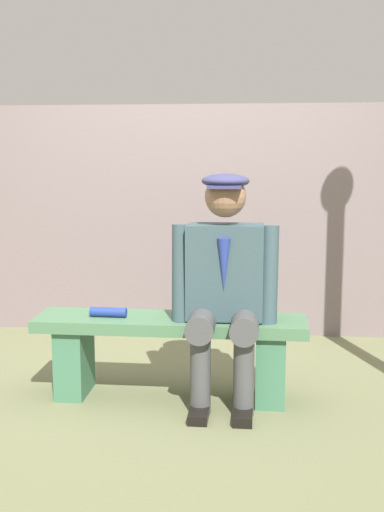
{
  "coord_description": "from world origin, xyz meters",
  "views": [
    {
      "loc": [
        -0.49,
        3.51,
        1.37
      ],
      "look_at": [
        -0.12,
        0.0,
        0.82
      ],
      "focal_mm": 45.72,
      "sensor_mm": 36.0,
      "label": 1
    }
  ],
  "objects": [
    {
      "name": "ground_plane",
      "position": [
        0.0,
        0.0,
        0.0
      ],
      "size": [
        30.0,
        30.0,
        0.0
      ],
      "primitive_type": "plane",
      "color": "#656947"
    },
    {
      "name": "bench",
      "position": [
        0.0,
        0.0,
        0.31
      ],
      "size": [
        1.52,
        0.36,
        0.47
      ],
      "color": "#446C4A",
      "rests_on": "ground"
    },
    {
      "name": "seated_man",
      "position": [
        -0.3,
        0.05,
        0.7
      ],
      "size": [
        0.59,
        0.51,
        1.27
      ],
      "color": "#33484E",
      "rests_on": "ground"
    },
    {
      "name": "rolled_magazine",
      "position": [
        0.35,
        0.02,
        0.49
      ],
      "size": [
        0.21,
        0.06,
        0.05
      ],
      "primitive_type": "cylinder",
      "rotation": [
        0.0,
        1.57,
        -0.03
      ],
      "color": "navy",
      "rests_on": "bench"
    },
    {
      "name": "stadium_wall",
      "position": [
        0.0,
        -1.49,
        0.87
      ],
      "size": [
        12.0,
        0.24,
        1.74
      ],
      "primitive_type": "cube",
      "color": "slate",
      "rests_on": "ground"
    }
  ]
}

